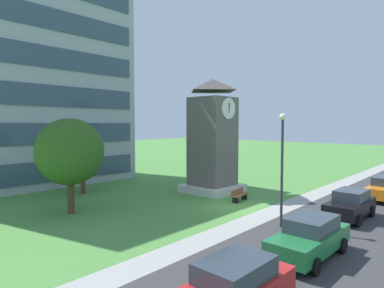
{
  "coord_description": "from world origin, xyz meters",
  "views": [
    {
      "loc": [
        -18.35,
        -12.7,
        5.59
      ],
      "look_at": [
        1.42,
        5.11,
        3.99
      ],
      "focal_mm": 30.72,
      "sensor_mm": 36.0,
      "label": 1
    }
  ],
  "objects_px": {
    "clock_tower": "(213,142)",
    "park_bench": "(239,195)",
    "tree_streetside": "(70,152)",
    "parked_car_black": "(350,204)",
    "tree_by_building": "(82,155)",
    "street_lamp": "(282,158)",
    "parked_car_green": "(310,237)"
  },
  "relations": [
    {
      "from": "tree_streetside",
      "to": "clock_tower",
      "type": "bearing_deg",
      "value": -12.6
    },
    {
      "from": "park_bench",
      "to": "parked_car_green",
      "type": "relative_size",
      "value": 0.39
    },
    {
      "from": "tree_streetside",
      "to": "tree_by_building",
      "type": "relative_size",
      "value": 1.3
    },
    {
      "from": "park_bench",
      "to": "parked_car_green",
      "type": "xyz_separation_m",
      "value": [
        -6.44,
        -7.87,
        0.4
      ]
    },
    {
      "from": "tree_streetside",
      "to": "tree_by_building",
      "type": "distance_m",
      "value": 6.01
    },
    {
      "from": "park_bench",
      "to": "parked_car_green",
      "type": "bearing_deg",
      "value": -129.3
    },
    {
      "from": "street_lamp",
      "to": "tree_by_building",
      "type": "bearing_deg",
      "value": 99.72
    },
    {
      "from": "clock_tower",
      "to": "park_bench",
      "type": "height_order",
      "value": "clock_tower"
    },
    {
      "from": "tree_streetside",
      "to": "parked_car_green",
      "type": "height_order",
      "value": "tree_streetside"
    },
    {
      "from": "street_lamp",
      "to": "park_bench",
      "type": "bearing_deg",
      "value": 55.34
    },
    {
      "from": "parked_car_black",
      "to": "tree_streetside",
      "type": "bearing_deg",
      "value": 128.03
    },
    {
      "from": "parked_car_black",
      "to": "park_bench",
      "type": "bearing_deg",
      "value": 95.46
    },
    {
      "from": "street_lamp",
      "to": "parked_car_green",
      "type": "height_order",
      "value": "street_lamp"
    },
    {
      "from": "park_bench",
      "to": "tree_by_building",
      "type": "height_order",
      "value": "tree_by_building"
    },
    {
      "from": "park_bench",
      "to": "street_lamp",
      "type": "bearing_deg",
      "value": -124.66
    },
    {
      "from": "street_lamp",
      "to": "parked_car_green",
      "type": "xyz_separation_m",
      "value": [
        -2.92,
        -2.78,
        -2.94
      ]
    },
    {
      "from": "clock_tower",
      "to": "parked_car_black",
      "type": "relative_size",
      "value": 2.14
    },
    {
      "from": "tree_by_building",
      "to": "parked_car_black",
      "type": "xyz_separation_m",
      "value": [
        6.95,
        -18.22,
        -2.26
      ]
    },
    {
      "from": "tree_by_building",
      "to": "parked_car_green",
      "type": "bearing_deg",
      "value": -90.6
    },
    {
      "from": "clock_tower",
      "to": "parked_car_black",
      "type": "distance_m",
      "value": 11.42
    },
    {
      "from": "parked_car_green",
      "to": "tree_by_building",
      "type": "bearing_deg",
      "value": 89.4
    },
    {
      "from": "tree_by_building",
      "to": "tree_streetside",
      "type": "bearing_deg",
      "value": -126.46
    },
    {
      "from": "tree_by_building",
      "to": "street_lamp",
      "type": "bearing_deg",
      "value": -80.28
    },
    {
      "from": "parked_car_black",
      "to": "street_lamp",
      "type": "bearing_deg",
      "value": 151.57
    },
    {
      "from": "park_bench",
      "to": "parked_car_black",
      "type": "xyz_separation_m",
      "value": [
        0.7,
        -7.38,
        0.4
      ]
    },
    {
      "from": "tree_streetside",
      "to": "tree_by_building",
      "type": "xyz_separation_m",
      "value": [
        3.54,
        4.8,
        -0.76
      ]
    },
    {
      "from": "clock_tower",
      "to": "tree_by_building",
      "type": "bearing_deg",
      "value": 136.2
    },
    {
      "from": "street_lamp",
      "to": "tree_by_building",
      "type": "height_order",
      "value": "street_lamp"
    },
    {
      "from": "tree_streetside",
      "to": "parked_car_black",
      "type": "bearing_deg",
      "value": -51.97
    },
    {
      "from": "park_bench",
      "to": "tree_by_building",
      "type": "xyz_separation_m",
      "value": [
        -6.25,
        10.84,
        2.66
      ]
    },
    {
      "from": "park_bench",
      "to": "parked_car_green",
      "type": "distance_m",
      "value": 10.18
    },
    {
      "from": "tree_by_building",
      "to": "park_bench",
      "type": "bearing_deg",
      "value": -60.04
    }
  ]
}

